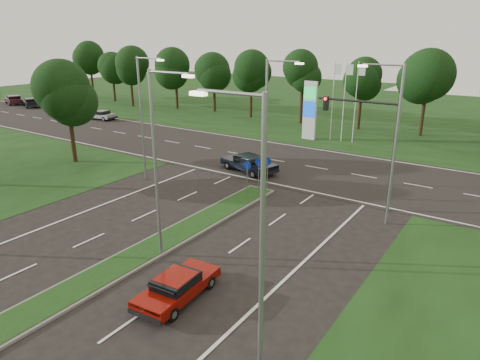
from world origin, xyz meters
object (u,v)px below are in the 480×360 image
Objects in this scene: red_sedan at (177,286)px; far_car_a at (101,115)px; navy_sedan at (249,163)px; far_car_b at (62,112)px; far_car_c at (31,102)px; far_car_d at (14,100)px.

far_car_a is (-35.07, 24.37, 0.03)m from red_sedan.
far_car_b is at bearing 94.41° from navy_sedan.
far_car_a is 17.38m from far_car_c.
far_car_a reaches higher than far_car_b.
far_car_a reaches higher than red_sedan.
far_car_a is at bearing -70.31° from far_car_c.
far_car_b is at bearing 97.41° from far_car_a.
red_sedan is at bearing -141.31° from navy_sedan.
navy_sedan is (-7.03, 16.33, 0.12)m from red_sedan.
far_car_d is at bearing 95.25° from navy_sedan.
far_car_a is at bearing -82.23° from far_car_b.
far_car_c is at bearing 82.29° from far_car_a.
red_sedan is 0.82× the size of far_car_d.
far_car_c is at bearing 73.87° from far_car_b.
far_car_b is 0.76× the size of far_car_d.
navy_sedan is at bearing -110.59° from far_car_a.
far_car_d is (-50.28, 9.00, 0.01)m from navy_sedan.
far_car_d is at bearing 152.11° from red_sedan.
far_car_c is (-52.43, 25.32, 0.10)m from red_sedan.
far_car_d reaches higher than navy_sedan.
far_car_d is (-57.31, 25.32, 0.13)m from red_sedan.
far_car_b is at bearing -79.42° from far_car_d.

